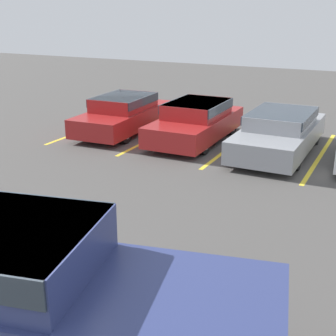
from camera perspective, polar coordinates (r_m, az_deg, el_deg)
The scene contains 8 objects.
stall_stripe_a at distance 17.05m, azimuth -8.99°, elevation 5.01°, with size 0.12×5.28×0.01m, color yellow.
stall_stripe_b at distance 15.71m, azimuth -1.12°, elevation 4.04°, with size 0.12×5.28×0.01m, color yellow.
stall_stripe_c at distance 14.72m, azimuth 7.97°, elevation 2.82°, with size 0.12×5.28×0.01m, color yellow.
stall_stripe_d at distance 14.15m, azimuth 18.06°, elevation 1.39°, with size 0.12×5.28×0.01m, color yellow.
pickup_truck at distance 5.83m, azimuth -16.17°, elevation -14.72°, with size 6.06×3.15×1.75m.
parked_sedan_a at distance 16.09m, azimuth -5.48°, elevation 6.71°, with size 1.93×4.36×1.24m.
parked_sedan_b at distance 14.92m, azimuth 3.45°, elevation 5.83°, with size 1.82×4.28×1.26m.
parked_sedan_c at distance 14.05m, azimuth 13.48°, elevation 4.42°, with size 1.83×4.71×1.21m.
Camera 1 is at (4.35, -3.41, 4.05)m, focal length 50.00 mm.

